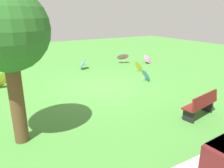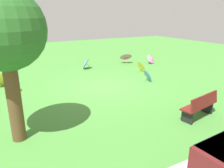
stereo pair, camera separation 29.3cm
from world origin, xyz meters
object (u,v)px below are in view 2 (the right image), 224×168
at_px(shade_tree, 4,32).
at_px(parasol_blue_0, 149,75).
at_px(parasol_yellow_0, 142,66).
at_px(parasol_pink_0, 151,59).
at_px(parasol_orange_0, 17,85).
at_px(park_bench, 200,106).
at_px(parasol_blue_1, 85,63).
at_px(parasol_pink_1, 126,56).
at_px(parasol_yellow_1, 4,78).

xyz_separation_m(shade_tree, parasol_blue_0, (-6.88, -2.82, -2.72)).
distance_m(shade_tree, parasol_yellow_0, 9.46).
distance_m(parasol_pink_0, parasol_orange_0, 9.54).
height_order(parasol_pink_0, parasol_orange_0, parasol_pink_0).
xyz_separation_m(park_bench, parasol_blue_1, (0.78, -8.73, -0.10)).
xyz_separation_m(parasol_yellow_0, parasol_pink_0, (-2.07, -1.69, 0.00)).
relative_size(parasol_yellow_0, parasol_pink_1, 0.65).
relative_size(parasol_yellow_0, parasol_orange_0, 1.15).
relative_size(shade_tree, parasol_yellow_0, 5.88).
bearing_deg(park_bench, parasol_orange_0, -49.63).
xyz_separation_m(parasol_blue_0, parasol_pink_0, (-2.97, -3.53, 0.02)).
xyz_separation_m(shade_tree, parasol_pink_1, (-8.27, -7.39, -2.51)).
xyz_separation_m(parasol_pink_0, parasol_orange_0, (9.39, 1.72, -0.09)).
distance_m(parasol_blue_0, parasol_pink_0, 4.61).
bearing_deg(parasol_yellow_1, parasol_orange_0, 116.27).
distance_m(park_bench, shade_tree, 6.48).
xyz_separation_m(parasol_blue_0, parasol_pink_1, (-1.39, -4.57, 0.21)).
bearing_deg(shade_tree, parasol_yellow_0, -149.11).
distance_m(park_bench, parasol_blue_1, 8.77).
relative_size(park_bench, parasol_yellow_0, 2.33).
bearing_deg(parasol_yellow_0, parasol_yellow_1, -7.34).
distance_m(parasol_yellow_0, parasol_blue_1, 3.79).
height_order(parasol_yellow_0, parasol_blue_0, parasol_yellow_0).
bearing_deg(parasol_pink_0, parasol_pink_1, -33.52).
distance_m(parasol_yellow_0, parasol_yellow_1, 7.90).
relative_size(shade_tree, parasol_pink_0, 4.68).
height_order(shade_tree, parasol_blue_0, shade_tree).
relative_size(parasol_pink_1, parasol_yellow_1, 0.95).
xyz_separation_m(shade_tree, parasol_yellow_1, (0.05, -5.66, -2.61)).
bearing_deg(parasol_orange_0, parasol_blue_0, 164.29).
relative_size(parasol_blue_0, parasol_pink_0, 0.83).
xyz_separation_m(parasol_yellow_0, parasol_blue_0, (0.90, 1.83, -0.01)).
xyz_separation_m(shade_tree, parasol_yellow_0, (-7.78, -4.65, -2.71)).
bearing_deg(parasol_yellow_1, parasol_blue_0, 157.70).
relative_size(parasol_pink_0, parasol_pink_1, 0.82).
bearing_deg(shade_tree, parasol_orange_0, -95.67).
distance_m(parasol_pink_0, parasol_blue_1, 4.97).
bearing_deg(parasol_pink_1, parasol_blue_1, 3.93).
height_order(parasol_yellow_0, parasol_pink_0, parasol_yellow_0).
bearing_deg(parasol_pink_1, parasol_blue_0, 73.10).
height_order(park_bench, parasol_pink_0, park_bench).
bearing_deg(parasol_pink_1, parasol_yellow_0, 79.94).
distance_m(parasol_blue_0, parasol_orange_0, 6.67).
distance_m(park_bench, parasol_blue_0, 4.54).
distance_m(park_bench, parasol_pink_1, 9.32).
distance_m(park_bench, parasol_pink_0, 8.92).
height_order(parasol_blue_0, parasol_pink_0, parasol_blue_0).
xyz_separation_m(shade_tree, parasol_orange_0, (-0.46, -4.63, -2.80)).
bearing_deg(parasol_blue_1, park_bench, 95.09).
height_order(parasol_blue_0, parasol_orange_0, parasol_blue_0).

